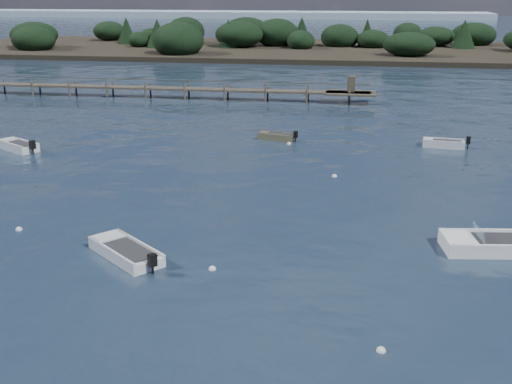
% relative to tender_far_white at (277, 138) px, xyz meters
% --- Properties ---
extents(ground, '(400.00, 400.00, 0.00)m').
position_rel_tender_far_white_xyz_m(ground, '(1.26, 29.66, -0.15)').
color(ground, '#152232').
rests_on(ground, ground).
extents(tender_far_white, '(3.17, 1.79, 1.06)m').
position_rel_tender_far_white_xyz_m(tender_far_white, '(0.00, 0.00, 0.00)').
color(tender_far_white, brown).
rests_on(tender_far_white, ground).
extents(dinghy_mid_white_a, '(5.99, 2.77, 1.38)m').
position_rel_tender_far_white_xyz_m(dinghy_mid_white_a, '(12.94, -19.96, 0.03)').
color(dinghy_mid_white_a, white).
rests_on(dinghy_mid_white_a, ground).
extents(dinghy_mid_grey, '(4.07, 3.78, 1.11)m').
position_rel_tender_far_white_xyz_m(dinghy_mid_grey, '(-3.55, -23.40, 0.00)').
color(dinghy_mid_grey, silver).
rests_on(dinghy_mid_grey, ground).
extents(tender_far_grey, '(3.76, 2.97, 1.25)m').
position_rel_tender_far_white_xyz_m(tender_far_grey, '(-18.09, -6.16, 0.02)').
color(tender_far_grey, silver).
rests_on(tender_far_grey, ground).
extents(tender_far_grey_b, '(3.40, 1.53, 1.15)m').
position_rel_tender_far_white_xyz_m(tender_far_grey_b, '(12.48, -0.29, 0.01)').
color(tender_far_grey_b, silver).
rests_on(tender_far_grey_b, ground).
extents(buoy_b, '(0.32, 0.32, 0.32)m').
position_rel_tender_far_white_xyz_m(buoy_b, '(7.32, -29.33, -0.15)').
color(buoy_b, silver).
rests_on(buoy_b, ground).
extents(buoy_c, '(0.32, 0.32, 0.32)m').
position_rel_tender_far_white_xyz_m(buoy_c, '(-9.85, -21.11, -0.15)').
color(buoy_c, silver).
rests_on(buoy_c, ground).
extents(buoy_e, '(0.32, 0.32, 0.32)m').
position_rel_tender_far_white_xyz_m(buoy_e, '(1.10, -1.18, -0.15)').
color(buoy_e, silver).
rests_on(buoy_e, ground).
extents(buoy_extra_a, '(0.32, 0.32, 0.32)m').
position_rel_tender_far_white_xyz_m(buoy_extra_a, '(4.89, -9.36, -0.15)').
color(buoy_extra_a, silver).
rests_on(buoy_extra_a, ground).
extents(buoy_extra_b, '(0.32, 0.32, 0.32)m').
position_rel_tender_far_white_xyz_m(buoy_extra_b, '(0.48, -24.05, -0.15)').
color(buoy_extra_b, silver).
rests_on(buoy_extra_b, ground).
extents(jetty, '(64.50, 3.20, 3.40)m').
position_rel_tender_far_white_xyz_m(jetty, '(-20.49, 17.65, 0.83)').
color(jetty, '#494135').
rests_on(jetty, ground).
extents(far_headland, '(190.00, 40.00, 5.80)m').
position_rel_tender_far_white_xyz_m(far_headland, '(26.26, 69.66, 1.81)').
color(far_headland, black).
rests_on(far_headland, ground).
extents(distant_haze, '(280.00, 20.00, 2.40)m').
position_rel_tender_far_white_xyz_m(distant_haze, '(-88.74, 199.66, -0.15)').
color(distant_haze, '#92A8B5').
rests_on(distant_haze, ground).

